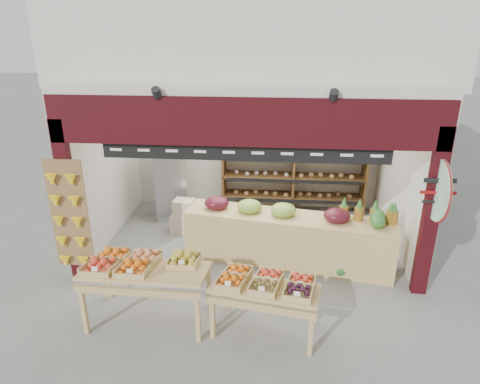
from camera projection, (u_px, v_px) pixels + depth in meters
name	position (u px, v px, depth m)	size (l,w,h in m)	color
ground	(248.00, 251.00, 7.94)	(60.00, 60.00, 0.00)	slate
shop_structure	(256.00, 25.00, 8.00)	(6.36, 5.12, 5.40)	beige
banana_board	(69.00, 217.00, 6.67)	(0.60, 0.15, 1.80)	olive
gift_sign	(438.00, 190.00, 6.01)	(0.04, 0.93, 0.92)	#B6E5C7
back_shelving	(294.00, 162.00, 9.25)	(3.11, 0.51, 1.91)	brown
refrigerator	(172.00, 181.00, 9.08)	(0.64, 0.64, 1.64)	silver
cardboard_stack	(195.00, 221.00, 8.58)	(1.03, 0.75, 0.69)	silver
mid_counter	(287.00, 237.00, 7.41)	(3.63, 1.30, 1.11)	tan
display_table_left	(139.00, 266.00, 5.87)	(1.68, 0.95, 1.06)	tan
display_table_right	(266.00, 285.00, 5.64)	(1.52, 1.02, 0.92)	tan
watermelon_pile	(337.00, 258.00, 7.30)	(0.69, 0.71, 0.54)	#1D501A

